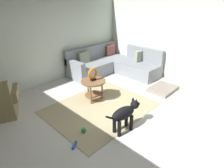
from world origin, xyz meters
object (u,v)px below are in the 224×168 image
sectional_couch (113,65)px  torus_sculpture (93,74)px  side_table (93,85)px  dog (125,114)px  dog_toy_rope (74,145)px  dog_toy_ball (84,130)px  dog_bed_mat (163,89)px

sectional_couch → torus_sculpture: (-1.69, -0.93, 0.42)m
side_table → dog: bearing=-105.8°
dog → dog_toy_rope: (-0.94, 0.35, -0.35)m
dog_toy_ball → dog: bearing=-41.6°
dog_bed_mat → sectional_couch: bearing=89.6°
torus_sculpture → dog: (-0.37, -1.31, -0.33)m
dog_bed_mat → torus_sculpture: bearing=149.1°
dog → dog_toy_ball: (-0.59, 0.52, -0.33)m
dog_toy_ball → dog_toy_rope: 0.39m
side_table → torus_sculpture: (-0.00, 0.00, 0.29)m
dog_toy_ball → dog_bed_mat: bearing=-4.7°
dog_bed_mat → dog_toy_rope: 2.99m
sectional_couch → dog: (-2.07, -2.24, 0.09)m
dog → torus_sculpture: bearing=171.4°
dog_bed_mat → side_table: bearing=149.1°
torus_sculpture → dog_toy_rope: size_ratio=1.90×
side_table → torus_sculpture: 0.29m
side_table → dog: size_ratio=0.71×
dog_bed_mat → dog_toy_rope: size_ratio=4.65×
dog_bed_mat → dog_toy_ball: 2.65m
dog_bed_mat → dog_toy_ball: (-2.64, 0.22, 0.01)m
sectional_couch → dog: 3.05m
torus_sculpture → dog_toy_ball: size_ratio=3.25×
sectional_couch → torus_sculpture: size_ratio=6.90×
torus_sculpture → dog_toy_rope: bearing=-143.7°
side_table → dog_bed_mat: size_ratio=0.75×
dog → dog_toy_ball: dog is taller
torus_sculpture → dog_bed_mat: (1.68, -1.01, -0.67)m
dog_toy_ball → dog_toy_rope: size_ratio=0.58×
dog_toy_rope → dog_toy_ball: bearing=26.6°
side_table → dog_toy_rope: 1.67m
sectional_couch → dog_toy_ball: 3.17m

